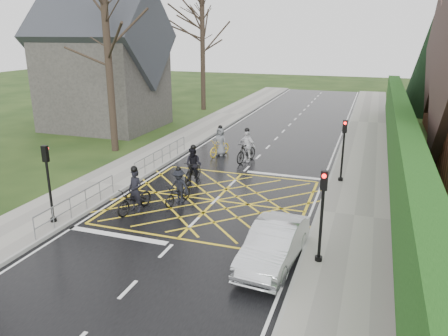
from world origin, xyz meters
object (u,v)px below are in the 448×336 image
Objects in this scene: cyclist_lead at (220,145)px; car at (274,244)px; cyclist_back at (193,168)px; cyclist_front at (246,149)px; cyclist_mid at (178,190)px; cyclist_rear at (135,197)px.

cyclist_lead reaches higher than car.
cyclist_lead is at bearing 94.91° from cyclist_back.
cyclist_lead is at bearing 172.86° from cyclist_front.
cyclist_mid is 7.20m from cyclist_front.
cyclist_back is 2.85m from cyclist_mid.
cyclist_mid is (0.48, -2.81, -0.12)m from cyclist_back.
cyclist_rear is 1.17× the size of cyclist_mid.
cyclist_rear is 1.96m from cyclist_mid.
cyclist_front is 0.51× the size of car.
cyclist_front is 1.03× the size of cyclist_lead.
cyclist_mid is 7.98m from cyclist_lead.
cyclist_lead is at bearing 121.52° from car.
cyclist_back reaches higher than car.
car is (5.60, -6.58, -0.05)m from cyclist_back.
car is at bearing -53.76° from cyclist_front.
cyclist_mid is at bearing 147.98° from car.
car is at bearing -49.17° from cyclist_back.
car is at bearing -47.50° from cyclist_lead.
cyclist_mid is 0.90× the size of cyclist_lead.
car is at bearing -8.80° from cyclist_rear.
cyclist_rear reaches higher than cyclist_mid.
cyclist_rear reaches higher than cyclist_back.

